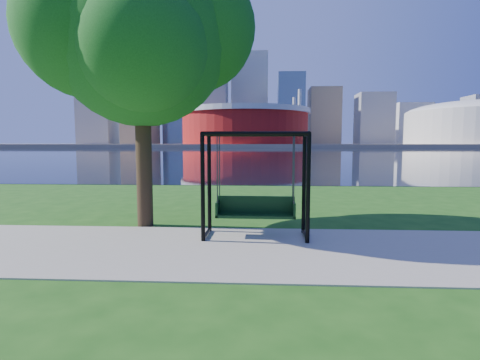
{
  "coord_description": "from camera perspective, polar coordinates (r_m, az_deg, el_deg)",
  "views": [
    {
      "loc": [
        0.61,
        -8.45,
        2.31
      ],
      "look_at": [
        0.13,
        0.0,
        1.49
      ],
      "focal_mm": 28.0,
      "sensor_mm": 36.0,
      "label": 1
    }
  ],
  "objects": [
    {
      "name": "ground",
      "position": [
        8.78,
        -0.85,
        -9.7
      ],
      "size": [
        900.0,
        900.0,
        0.0
      ],
      "primitive_type": "plane",
      "color": "#1E5114",
      "rests_on": "ground"
    },
    {
      "name": "far_bank",
      "position": [
        314.45,
        3.16,
        5.33
      ],
      "size": [
        900.0,
        228.0,
        2.0
      ],
      "primitive_type": "cube",
      "color": "#937F60",
      "rests_on": "ground"
    },
    {
      "name": "stadium",
      "position": [
        243.97,
        0.77,
        8.38
      ],
      "size": [
        83.0,
        83.0,
        32.0
      ],
      "color": "maroon",
      "rests_on": "far_bank"
    },
    {
      "name": "path",
      "position": [
        8.3,
        -1.11,
        -10.51
      ],
      "size": [
        120.0,
        4.0,
        0.03
      ],
      "primitive_type": "cube",
      "color": "#9E937F",
      "rests_on": "ground"
    },
    {
      "name": "skyline",
      "position": [
        329.59,
        2.44,
        11.42
      ],
      "size": [
        392.0,
        66.0,
        96.5
      ],
      "color": "gray",
      "rests_on": "far_bank"
    },
    {
      "name": "arena",
      "position": [
        278.41,
        32.43,
        7.51
      ],
      "size": [
        84.0,
        84.0,
        26.56
      ],
      "color": "beige",
      "rests_on": "far_bank"
    },
    {
      "name": "swing",
      "position": [
        9.14,
        2.4,
        -1.09
      ],
      "size": [
        2.55,
        1.14,
        2.59
      ],
      "rotation": [
        0.0,
        0.0,
        -0.02
      ],
      "color": "black",
      "rests_on": "ground"
    },
    {
      "name": "river",
      "position": [
        110.47,
        2.95,
        4.38
      ],
      "size": [
        900.0,
        180.0,
        0.02
      ],
      "primitive_type": "cube",
      "color": "black",
      "rests_on": "ground"
    },
    {
      "name": "park_tree",
      "position": [
        11.2,
        -15.06,
        20.85
      ],
      "size": [
        6.14,
        5.55,
        7.63
      ],
      "color": "black",
      "rests_on": "ground"
    }
  ]
}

